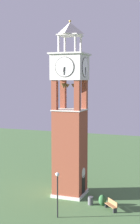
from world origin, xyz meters
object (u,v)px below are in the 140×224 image
object	(u,v)px
clock_tower	(70,125)
trash_bin	(91,201)
lamp_post	(57,187)
park_bench	(111,205)

from	to	relation	value
clock_tower	trash_bin	world-z (taller)	clock_tower
clock_tower	lamp_post	distance (m)	7.65
clock_tower	lamp_post	size ratio (longest dim) A/B	4.45
park_bench	lamp_post	world-z (taller)	lamp_post
park_bench	trash_bin	bearing A→B (deg)	75.12
park_bench	trash_bin	distance (m)	2.32
clock_tower	trash_bin	size ratio (longest dim) A/B	23.08
lamp_post	trash_bin	xyz separation A→B (m)	(3.92, -1.95, -2.45)
clock_tower	lamp_post	xyz separation A→B (m)	(-5.92, -0.94, -4.76)
lamp_post	clock_tower	bearing A→B (deg)	8.99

